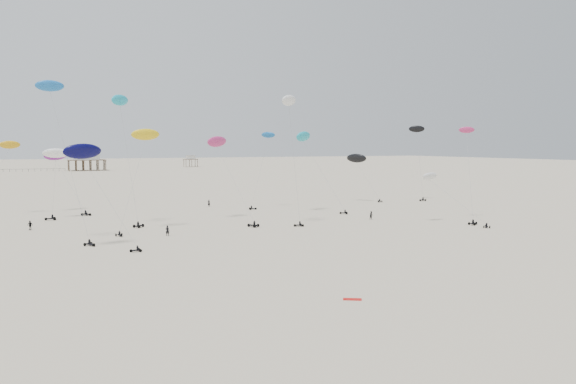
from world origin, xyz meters
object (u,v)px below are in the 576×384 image
pavilion_main (87,163)px  rig_0 (3,157)px  rig_7 (290,119)px  rig_2 (60,125)px  pavilion_small (191,162)px  spectator_0 (168,236)px

pavilion_main → rig_0: 217.93m
rig_0 → rig_7: rig_7 is taller
pavilion_main → rig_2: (-25.44, -256.40, 13.80)m
rig_0 → rig_2: bearing=82.7°
pavilion_small → rig_0: bearing=-113.2°
rig_2 → rig_0: bearing=-108.1°
pavilion_main → spectator_0: size_ratio=10.24×
pavilion_small → rig_2: rig_2 is taller
pavilion_small → rig_2: (-95.44, -286.40, 14.54)m
pavilion_main → rig_7: (14.51, -253.24, 15.48)m
pavilion_main → rig_2: rig_2 is taller
pavilion_main → pavilion_small: (70.00, 30.00, -0.74)m
pavilion_small → rig_7: bearing=-101.1°
rig_0 → rig_7: bearing=122.0°
pavilion_main → rig_2: size_ratio=0.84×
rig_7 → spectator_0: rig_7 is taller
pavilion_main → rig_0: size_ratio=1.13×
pavilion_main → rig_7: 254.13m
rig_2 → rig_7: rig_2 is taller
pavilion_small → rig_7: rig_7 is taller
rig_2 → spectator_0: 24.07m
rig_0 → rig_2: size_ratio=0.74×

